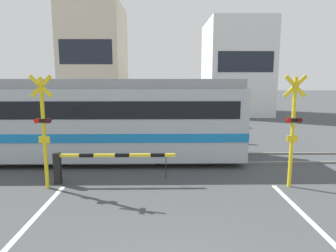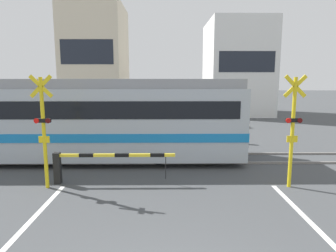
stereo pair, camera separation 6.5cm
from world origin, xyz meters
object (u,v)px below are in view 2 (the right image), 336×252
at_px(commuter_train, 24,117).
at_px(crossing_barrier_near, 90,161).
at_px(crossing_signal_right, 293,126).
at_px(crossing_signal_left, 44,127).
at_px(pedestrian, 148,116).
at_px(crossing_barrier_far, 216,129).

xyz_separation_m(commuter_train, crossing_barrier_near, (3.31, -2.85, -1.04)).
relative_size(commuter_train, crossing_signal_right, 5.12).
distance_m(crossing_signal_left, pedestrian, 9.90).
bearing_deg(commuter_train, crossing_barrier_near, -40.68).
height_order(crossing_signal_left, crossing_signal_right, same).
distance_m(crossing_signal_right, pedestrian, 10.73).
distance_m(crossing_signal_left, crossing_signal_right, 7.44).
bearing_deg(pedestrian, crossing_signal_left, -105.16).
bearing_deg(pedestrian, crossing_barrier_far, -41.31).
height_order(crossing_barrier_far, crossing_signal_right, crossing_signal_right).
relative_size(commuter_train, crossing_signal_left, 5.12).
bearing_deg(crossing_barrier_near, crossing_barrier_far, 50.07).
bearing_deg(crossing_signal_right, crossing_barrier_far, 100.95).
bearing_deg(crossing_barrier_far, commuter_train, -159.45).
bearing_deg(pedestrian, crossing_signal_right, -62.97).
xyz_separation_m(crossing_barrier_near, crossing_barrier_far, (4.99, 5.96, 0.00)).
relative_size(crossing_signal_left, crossing_signal_right, 1.00).
xyz_separation_m(crossing_barrier_near, crossing_signal_right, (6.22, -0.37, 1.17)).
height_order(crossing_barrier_near, pedestrian, pedestrian).
height_order(crossing_barrier_near, crossing_signal_right, crossing_signal_right).
bearing_deg(crossing_signal_left, crossing_barrier_near, 16.65).
distance_m(crossing_barrier_near, crossing_signal_left, 1.73).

